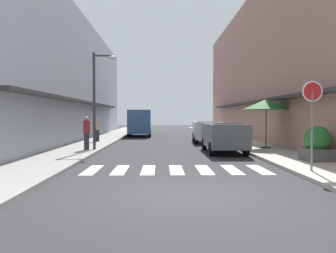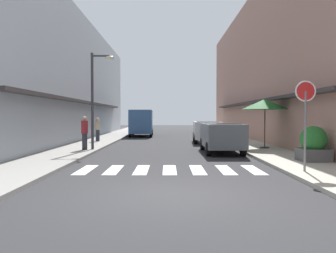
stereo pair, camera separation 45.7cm
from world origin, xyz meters
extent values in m
plane|color=#2B2B2D|center=(0.00, 16.51, 0.00)|extent=(90.79, 90.79, 0.00)
cube|color=gray|center=(-4.89, 16.51, 0.06)|extent=(2.48, 57.78, 0.12)
cube|color=#ADA899|center=(4.89, 16.51, 0.06)|extent=(2.48, 57.78, 0.12)
cube|color=#939EA8|center=(-8.63, 17.57, 4.59)|extent=(5.00, 39.14, 9.17)
cube|color=#332D2D|center=(-5.88, 17.57, 2.80)|extent=(0.50, 27.40, 0.16)
cube|color=#A87A6B|center=(8.63, 17.57, 5.43)|extent=(5.00, 39.14, 10.86)
cube|color=#332D2D|center=(5.88, 17.57, 2.80)|extent=(0.50, 27.40, 0.16)
cube|color=silver|center=(-2.85, 3.72, 0.01)|extent=(0.45, 2.20, 0.01)
cube|color=silver|center=(-1.90, 3.72, 0.01)|extent=(0.45, 2.20, 0.01)
cube|color=silver|center=(-0.95, 3.72, 0.01)|extent=(0.45, 2.20, 0.01)
cube|color=silver|center=(0.00, 3.72, 0.01)|extent=(0.45, 2.20, 0.01)
cube|color=silver|center=(0.95, 3.72, 0.01)|extent=(0.45, 2.20, 0.01)
cube|color=silver|center=(1.90, 3.72, 0.01)|extent=(0.45, 2.20, 0.01)
cube|color=silver|center=(2.85, 3.72, 0.01)|extent=(0.45, 2.20, 0.01)
cube|color=#4C5156|center=(2.60, 9.35, 0.89)|extent=(1.77, 4.37, 1.13)
cube|color=black|center=(2.60, 9.13, 1.19)|extent=(1.48, 2.45, 0.56)
cylinder|color=black|center=(1.81, 10.79, 0.32)|extent=(0.22, 0.64, 0.64)
cylinder|color=black|center=(3.40, 10.78, 0.32)|extent=(0.22, 0.64, 0.64)
cylinder|color=black|center=(1.80, 7.91, 0.32)|extent=(0.22, 0.64, 0.64)
cylinder|color=black|center=(3.39, 7.90, 0.32)|extent=(0.22, 0.64, 0.64)
cube|color=silver|center=(2.60, 15.94, 0.89)|extent=(1.91, 4.09, 1.13)
cube|color=black|center=(2.60, 15.74, 1.19)|extent=(1.56, 2.31, 0.56)
cylinder|color=black|center=(1.86, 17.30, 0.32)|extent=(0.25, 0.65, 0.64)
cylinder|color=black|center=(3.45, 17.23, 0.32)|extent=(0.25, 0.65, 0.64)
cylinder|color=black|center=(1.75, 14.65, 0.32)|extent=(0.25, 0.65, 0.64)
cylinder|color=black|center=(3.34, 14.58, 0.32)|extent=(0.25, 0.65, 0.64)
cube|color=#33598C|center=(-2.45, 23.81, 1.34)|extent=(2.10, 5.45, 2.03)
cube|color=black|center=(-2.45, 23.54, 2.09)|extent=(1.72, 3.07, 0.56)
cylinder|color=black|center=(-3.39, 25.56, 0.32)|extent=(0.24, 0.65, 0.64)
cylinder|color=black|center=(-1.60, 25.61, 0.32)|extent=(0.24, 0.65, 0.64)
cylinder|color=black|center=(-3.29, 22.00, 0.32)|extent=(0.24, 0.65, 0.64)
cylinder|color=black|center=(-1.50, 22.05, 0.32)|extent=(0.24, 0.65, 0.64)
cylinder|color=slate|center=(4.20, 2.72, 1.36)|extent=(0.07, 0.07, 2.48)
cylinder|color=red|center=(4.20, 2.72, 2.60)|extent=(0.64, 0.03, 0.64)
torus|color=white|center=(4.20, 2.72, 2.60)|extent=(0.65, 0.05, 0.65)
cylinder|color=#38383D|center=(-3.95, 9.99, 2.59)|extent=(0.14, 0.14, 4.95)
cylinder|color=#38383D|center=(-3.50, 9.99, 4.92)|extent=(0.90, 0.10, 0.10)
ellipsoid|color=beige|center=(-3.05, 9.99, 4.82)|extent=(0.44, 0.28, 0.20)
cylinder|color=#262626|center=(5.11, 10.64, 0.15)|extent=(0.48, 0.48, 0.06)
cylinder|color=#4C3823|center=(5.11, 10.64, 1.29)|extent=(0.06, 0.06, 2.35)
cone|color=#19511E|center=(5.11, 10.64, 2.47)|extent=(2.47, 2.47, 0.55)
cube|color=#4C4C4C|center=(5.49, 5.22, 0.36)|extent=(1.05, 1.05, 0.47)
sphere|color=#236628|center=(5.49, 5.22, 0.95)|extent=(1.01, 1.01, 1.01)
cylinder|color=#282B33|center=(-4.28, 9.68, 0.53)|extent=(0.26, 0.26, 0.83)
cylinder|color=maroon|center=(-4.28, 9.68, 1.28)|extent=(0.34, 0.34, 0.66)
sphere|color=tan|center=(-4.28, 9.68, 1.71)|extent=(0.22, 0.22, 0.22)
cylinder|color=#282B33|center=(-4.82, 15.74, 0.51)|extent=(0.26, 0.26, 0.77)
cylinder|color=tan|center=(-4.82, 15.74, 1.20)|extent=(0.34, 0.34, 0.61)
sphere|color=tan|center=(-4.82, 15.74, 1.61)|extent=(0.21, 0.21, 0.21)
camera|label=1|loc=(-0.51, -8.28, 1.84)|focal=37.99mm
camera|label=2|loc=(-0.05, -8.28, 1.84)|focal=37.99mm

